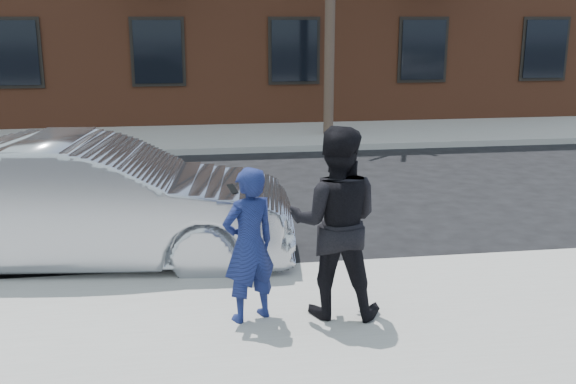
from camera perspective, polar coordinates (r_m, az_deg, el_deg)
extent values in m
plane|color=black|center=(7.02, -14.79, -12.47)|extent=(100.00, 100.00, 0.00)
cube|color=gray|center=(6.76, -15.04, -12.86)|extent=(50.00, 3.50, 0.15)
cube|color=#999691|center=(8.39, -13.75, -7.23)|extent=(50.00, 0.10, 0.15)
cube|color=gray|center=(17.76, -11.16, 4.41)|extent=(50.00, 3.50, 0.15)
cube|color=#999691|center=(15.99, -11.41, 3.28)|extent=(50.00, 0.10, 0.15)
cube|color=black|center=(19.43, 0.54, 11.85)|extent=(1.30, 0.06, 1.70)
cube|color=black|center=(21.95, 20.94, 11.23)|extent=(1.30, 0.06, 1.70)
cylinder|color=#372820|center=(17.63, 3.53, 11.71)|extent=(0.26, 0.26, 4.20)
imported|color=#999BA3|center=(8.91, -16.21, -0.93)|extent=(5.26, 2.31, 1.68)
imported|color=navy|center=(6.72, -3.33, -4.49)|extent=(0.68, 0.59, 1.59)
cube|color=black|center=(6.72, -4.71, 0.26)|extent=(0.12, 0.14, 0.08)
imported|color=black|center=(6.79, 4.03, -2.59)|extent=(1.10, 0.95, 1.97)
cube|color=black|center=(6.95, 2.82, -1.69)|extent=(0.08, 0.14, 0.06)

